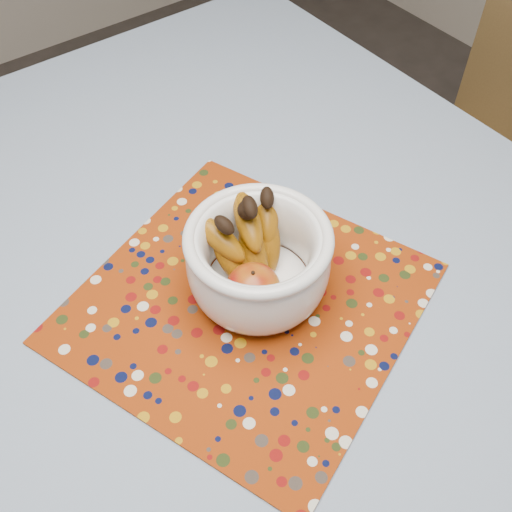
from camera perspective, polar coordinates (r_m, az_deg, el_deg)
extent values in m
plane|color=#2D2826|center=(1.53, -4.77, -20.63)|extent=(4.00, 4.00, 0.00)
cube|color=brown|center=(0.88, -7.82, -4.89)|extent=(1.20, 1.20, 0.04)
cylinder|color=brown|center=(1.65, -0.48, 8.97)|extent=(0.06, 0.06, 0.71)
cube|color=brown|center=(1.49, 19.12, 5.80)|extent=(0.43, 0.43, 0.04)
cylinder|color=brown|center=(1.51, 16.96, -7.31)|extent=(0.04, 0.04, 0.44)
cylinder|color=brown|center=(1.64, 8.50, 1.16)|extent=(0.04, 0.04, 0.44)
cylinder|color=brown|center=(1.83, 17.04, 5.74)|extent=(0.04, 0.04, 0.44)
cube|color=slate|center=(0.86, -8.00, -3.94)|extent=(1.32, 1.32, 0.01)
cube|color=maroon|center=(0.84, -0.92, -4.44)|extent=(0.55, 0.55, 0.00)
cylinder|color=white|center=(0.84, 0.20, -2.96)|extent=(0.10, 0.10, 0.01)
cylinder|color=white|center=(0.84, 0.21, -2.56)|extent=(0.14, 0.14, 0.01)
torus|color=white|center=(0.76, 0.23, 1.74)|extent=(0.19, 0.19, 0.02)
ellipsoid|color=#710408|center=(0.78, -0.28, -3.14)|extent=(0.07, 0.07, 0.07)
sphere|color=black|center=(0.78, -0.83, 4.42)|extent=(0.03, 0.03, 0.03)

